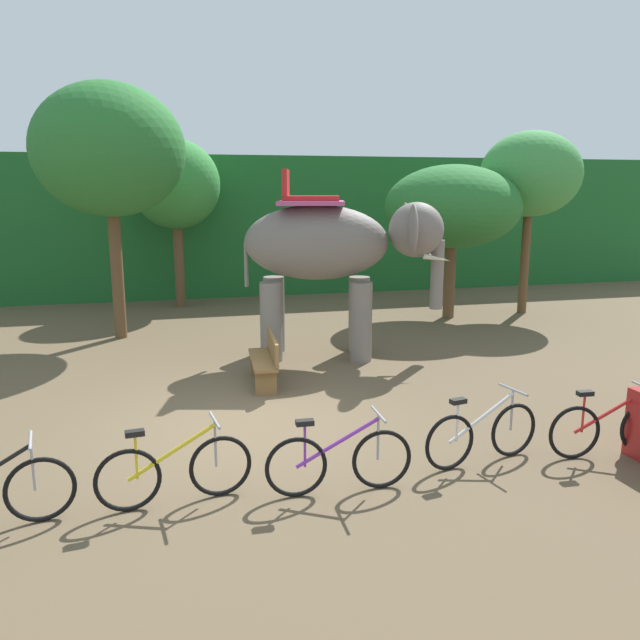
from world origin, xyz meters
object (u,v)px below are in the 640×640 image
at_px(tree_far_right, 176,185).
at_px(tree_center_left, 530,175).
at_px(bike_yellow, 175,470).
at_px(tree_center_right, 109,151).
at_px(bike_purple, 339,461).
at_px(elephant, 333,250).
at_px(wooden_bench, 266,358).
at_px(bike_white, 482,434).
at_px(tree_left, 453,207).
at_px(bike_red, 610,428).

relative_size(tree_far_right, tree_center_left, 0.97).
bearing_deg(tree_far_right, bike_yellow, -92.09).
distance_m(tree_center_right, bike_purple, 9.87).
bearing_deg(elephant, tree_far_right, 113.91).
distance_m(tree_center_right, tree_center_left, 10.76).
height_order(tree_center_right, elephant, tree_center_right).
height_order(elephant, wooden_bench, elephant).
relative_size(elephant, bike_purple, 2.48).
height_order(elephant, bike_purple, elephant).
relative_size(elephant, wooden_bench, 2.78).
relative_size(bike_yellow, bike_purple, 1.00).
relative_size(tree_center_left, elephant, 1.16).
bearing_deg(bike_white, tree_far_right, 105.50).
xyz_separation_m(bike_purple, bike_white, (1.96, 0.33, 0.00)).
xyz_separation_m(tree_far_right, bike_white, (3.33, -12.01, -3.12)).
relative_size(tree_center_right, tree_center_left, 1.16).
height_order(tree_left, bike_yellow, tree_left).
bearing_deg(tree_left, tree_far_right, 154.06).
bearing_deg(tree_far_right, bike_white, -74.50).
bearing_deg(wooden_bench, tree_center_left, 31.06).
height_order(tree_center_left, bike_purple, tree_center_left).
bearing_deg(bike_purple, tree_far_right, 96.33).
bearing_deg(tree_left, bike_white, -112.82).
bearing_deg(tree_far_right, elephant, -66.09).
xyz_separation_m(tree_center_right, tree_center_left, (10.74, 0.44, -0.45)).
distance_m(bike_yellow, bike_white, 3.78).
xyz_separation_m(tree_center_left, bike_white, (-5.93, -8.75, -3.38)).
distance_m(tree_far_right, elephant, 7.22).
relative_size(bike_yellow, wooden_bench, 1.12).
relative_size(tree_far_right, wooden_bench, 3.14).
bearing_deg(wooden_bench, elephant, 44.29).
distance_m(bike_white, wooden_bench, 4.44).
height_order(tree_center_right, bike_white, tree_center_right).
xyz_separation_m(tree_far_right, bike_red, (5.03, -12.22, -3.12)).
height_order(elephant, bike_white, elephant).
xyz_separation_m(tree_center_left, bike_purple, (-7.89, -9.08, -3.38)).
bearing_deg(tree_center_left, bike_purple, -130.99).
xyz_separation_m(tree_left, bike_red, (-1.93, -8.84, -2.56)).
relative_size(tree_center_left, bike_yellow, 2.89).
bearing_deg(bike_white, elephant, 94.70).
xyz_separation_m(tree_left, bike_purple, (-5.59, -8.96, -2.56)).
xyz_separation_m(bike_red, wooden_bench, (-3.80, 4.12, 0.09)).
distance_m(tree_center_right, bike_white, 10.34).
height_order(tree_center_right, tree_far_right, tree_center_right).
distance_m(tree_center_left, wooden_bench, 9.93).
distance_m(tree_far_right, bike_white, 12.85).
relative_size(bike_white, bike_red, 0.99).
xyz_separation_m(tree_far_right, tree_center_left, (9.26, -3.26, 0.27)).
bearing_deg(bike_yellow, elephant, 59.58).
bearing_deg(tree_left, tree_center_right, -177.82).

